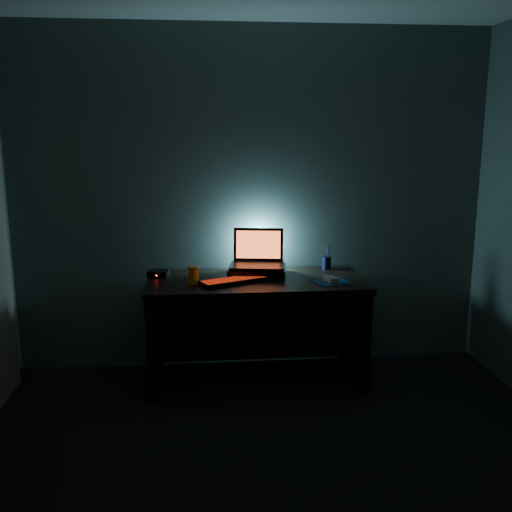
{
  "coord_description": "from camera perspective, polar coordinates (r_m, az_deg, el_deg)",
  "views": [
    {
      "loc": [
        -0.36,
        -2.19,
        1.73
      ],
      "look_at": [
        -0.01,
        1.57,
        0.92
      ],
      "focal_mm": 40.0,
      "sensor_mm": 36.0,
      "label": 1
    }
  ],
  "objects": [
    {
      "name": "desk",
      "position": [
        4.07,
        -0.05,
        -5.63
      ],
      "size": [
        1.5,
        0.7,
        0.75
      ],
      "color": "black",
      "rests_on": "ground"
    },
    {
      "name": "laptop",
      "position": [
        4.08,
        0.17,
        -0.11
      ],
      "size": [
        0.42,
        0.34,
        0.26
      ],
      "rotation": [
        0.0,
        0.0,
        -0.16
      ],
      "color": "black",
      "rests_on": "riser"
    },
    {
      "name": "riser",
      "position": [
        4.05,
        0.13,
        -1.51
      ],
      "size": [
        0.44,
        0.36,
        0.06
      ],
      "primitive_type": "cube",
      "rotation": [
        0.0,
        0.0,
        -0.16
      ],
      "color": "black",
      "rests_on": "desk"
    },
    {
      "name": "mousepad",
      "position": [
        3.9,
        7.52,
        -2.57
      ],
      "size": [
        0.27,
        0.26,
        0.0
      ],
      "primitive_type": "cube",
      "rotation": [
        0.0,
        0.0,
        0.3
      ],
      "color": "navy",
      "rests_on": "desk"
    },
    {
      "name": "router",
      "position": [
        4.07,
        -9.74,
        -1.75
      ],
      "size": [
        0.15,
        0.13,
        0.05
      ],
      "rotation": [
        0.0,
        0.0,
        -0.17
      ],
      "color": "black",
      "rests_on": "desk"
    },
    {
      "name": "juice_glass",
      "position": [
        3.83,
        -6.3,
        -1.92
      ],
      "size": [
        0.08,
        0.08,
        0.12
      ],
      "primitive_type": "cylinder",
      "rotation": [
        0.0,
        0.0,
        -0.16
      ],
      "color": "#FFB80D",
      "rests_on": "desk"
    },
    {
      "name": "mouse",
      "position": [
        3.9,
        7.53,
        -2.32
      ],
      "size": [
        0.09,
        0.12,
        0.03
      ],
      "primitive_type": "cube",
      "rotation": [
        0.0,
        0.0,
        0.3
      ],
      "color": "gray",
      "rests_on": "mousepad"
    },
    {
      "name": "pen_cup",
      "position": [
        4.26,
        7.07,
        -0.69
      ],
      "size": [
        0.07,
        0.07,
        0.09
      ],
      "primitive_type": "cylinder",
      "rotation": [
        0.0,
        0.0,
        -0.12
      ],
      "color": "black",
      "rests_on": "desk"
    },
    {
      "name": "keyboard",
      "position": [
        3.85,
        -2.23,
        -2.48
      ],
      "size": [
        0.48,
        0.33,
        0.03
      ],
      "rotation": [
        0.0,
        0.0,
        0.43
      ],
      "color": "black",
      "rests_on": "desk"
    },
    {
      "name": "room",
      "position": [
        2.27,
        3.88,
        -0.14
      ],
      "size": [
        3.5,
        4.0,
        2.5
      ],
      "color": "black",
      "rests_on": "ground"
    }
  ]
}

